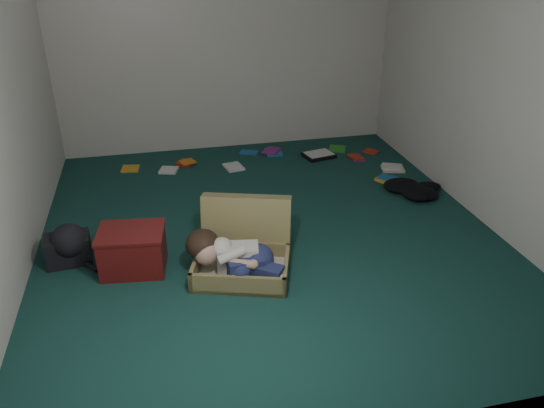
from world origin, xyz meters
name	(u,v)px	position (x,y,z in m)	size (l,w,h in m)	color
floor	(268,231)	(0.00, 0.00, 0.00)	(4.50, 4.50, 0.00)	#163F39
wall_back	(226,41)	(0.00, 2.25, 1.30)	(4.50, 4.50, 0.00)	silver
wall_front	(382,222)	(0.00, -2.25, 1.30)	(4.50, 4.50, 0.00)	silver
wall_right	(491,77)	(2.00, 0.00, 1.30)	(4.50, 4.50, 0.00)	silver
suitcase	(244,249)	(-0.32, -0.51, 0.16)	(0.91, 0.90, 0.54)	olive
person	(234,256)	(-0.42, -0.67, 0.20)	(0.73, 0.55, 0.33)	silver
maroon_bin	(133,250)	(-1.18, -0.36, 0.18)	(0.56, 0.46, 0.35)	#601413
backpack	(68,248)	(-1.70, -0.13, 0.13)	(0.43, 0.35, 0.26)	black
clothing_pile	(419,188)	(1.70, 0.41, 0.07)	(0.44, 0.36, 0.14)	black
paper_tray	(319,155)	(0.99, 1.63, 0.02)	(0.40, 0.34, 0.05)	black
book_scatter	(285,161)	(0.55, 1.58, 0.01)	(3.14, 1.43, 0.02)	gold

